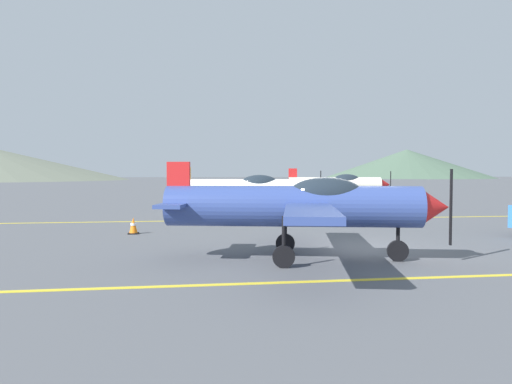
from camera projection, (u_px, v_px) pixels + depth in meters
name	position (u px, v px, depth m)	size (l,w,h in m)	color
ground_plane	(347.00, 249.00, 13.39)	(400.00, 400.00, 0.00)	#54565B
apron_line_near	(409.00, 278.00, 9.61)	(80.00, 0.16, 0.01)	yellow
apron_line_far	(287.00, 219.00, 21.65)	(80.00, 0.16, 0.01)	yellow
airplane_near	(303.00, 205.00, 11.59)	(7.10, 8.08, 2.42)	#33478C
airplane_mid	(248.00, 189.00, 23.02)	(7.09, 8.10, 2.42)	white
airplane_far	(338.00, 184.00, 32.17)	(7.08, 8.11, 2.42)	silver
traffic_cone_front	(133.00, 226.00, 16.56)	(0.36, 0.36, 0.59)	black
hill_centerleft	(407.00, 164.00, 176.80)	(61.68, 61.68, 10.70)	#4C6651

